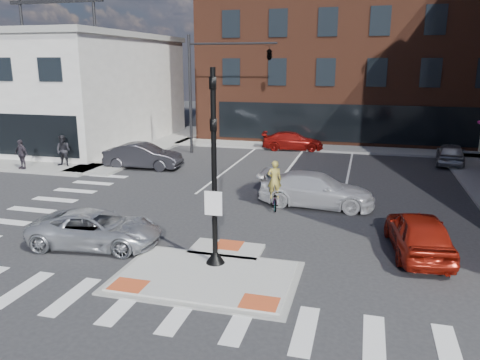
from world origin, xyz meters
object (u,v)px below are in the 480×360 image
(bg_car_silver, at_px, (451,154))
(bg_car_red, at_px, (293,141))
(silver_suv, at_px, (96,229))
(white_pickup, at_px, (316,190))
(pedestrian_a, at_px, (63,151))
(pedestrian_b, at_px, (21,154))
(red_sedan, at_px, (419,233))
(bg_car_dark, at_px, (143,156))
(cyclist, at_px, (274,192))

(bg_car_silver, height_order, bg_car_red, bg_car_silver)
(silver_suv, distance_m, white_pickup, 9.61)
(pedestrian_a, bearing_deg, pedestrian_b, -146.84)
(silver_suv, relative_size, red_sedan, 1.05)
(red_sedan, distance_m, white_pickup, 5.95)
(pedestrian_b, bearing_deg, bg_car_dark, 33.72)
(silver_suv, relative_size, bg_car_red, 1.03)
(white_pickup, bearing_deg, cyclist, 118.47)
(red_sedan, bearing_deg, pedestrian_a, -29.14)
(silver_suv, height_order, cyclist, cyclist)
(bg_car_silver, xyz_separation_m, cyclist, (-8.88, -11.70, 0.03))
(cyclist, bearing_deg, silver_suv, 33.52)
(red_sedan, relative_size, bg_car_dark, 0.94)
(cyclist, relative_size, pedestrian_a, 1.15)
(silver_suv, bearing_deg, pedestrian_a, 32.66)
(bg_car_red, height_order, cyclist, cyclist)
(red_sedan, xyz_separation_m, bg_car_silver, (3.28, 15.39, -0.05))
(bg_car_red, height_order, pedestrian_b, pedestrian_b)
(bg_car_red, distance_m, pedestrian_b, 17.99)
(red_sedan, height_order, bg_car_silver, red_sedan)
(cyclist, distance_m, pedestrian_a, 14.45)
(silver_suv, bearing_deg, bg_car_red, -17.47)
(red_sedan, xyz_separation_m, cyclist, (-5.60, 3.69, -0.02))
(red_sedan, xyz_separation_m, pedestrian_a, (-19.33, 8.18, 0.35))
(bg_car_silver, xyz_separation_m, pedestrian_b, (-24.53, -8.50, 0.33))
(red_sedan, relative_size, pedestrian_a, 2.31)
(cyclist, bearing_deg, pedestrian_a, -33.60)
(bg_car_red, distance_m, pedestrian_a, 15.68)
(bg_car_silver, bearing_deg, white_pickup, 63.87)
(bg_car_red, relative_size, pedestrian_b, 2.56)
(bg_car_dark, height_order, bg_car_silver, bg_car_dark)
(cyclist, height_order, pedestrian_a, cyclist)
(white_pickup, xyz_separation_m, pedestrian_a, (-15.47, 3.66, 0.34))
(red_sedan, xyz_separation_m, bg_car_red, (-7.01, 17.87, -0.10))
(bg_car_dark, xyz_separation_m, bg_car_red, (7.71, 8.46, -0.12))
(silver_suv, height_order, red_sedan, red_sedan)
(white_pickup, relative_size, bg_car_red, 1.15)
(pedestrian_a, relative_size, pedestrian_b, 1.08)
(pedestrian_b, bearing_deg, bg_car_red, 50.25)
(bg_car_dark, height_order, pedestrian_a, pedestrian_a)
(bg_car_silver, relative_size, bg_car_red, 0.91)
(white_pickup, relative_size, pedestrian_a, 2.73)
(pedestrian_a, xyz_separation_m, pedestrian_b, (-1.92, -1.29, -0.07))
(bg_car_silver, distance_m, pedestrian_b, 25.96)
(white_pickup, bearing_deg, silver_suv, 137.28)
(silver_suv, height_order, pedestrian_a, pedestrian_a)
(red_sedan, bearing_deg, bg_car_silver, -108.24)
(bg_car_dark, xyz_separation_m, bg_car_silver, (18.00, 5.98, -0.07))
(bg_car_red, bearing_deg, cyclist, 178.42)
(red_sedan, distance_m, pedestrian_a, 20.99)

